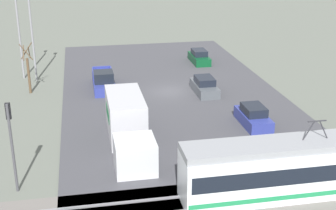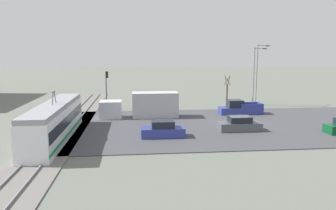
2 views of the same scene
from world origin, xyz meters
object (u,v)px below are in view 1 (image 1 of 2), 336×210
at_px(sedan_car_1, 199,57).
at_px(sedan_car_2, 205,86).
at_px(traffic_light_pole, 11,136).
at_px(light_rail_tram, 312,166).
at_px(street_lamp_mid_block, 32,31).
at_px(street_tree, 28,71).
at_px(box_truck, 128,124).
at_px(sedan_car_0, 253,117).
at_px(pickup_truck, 103,81).
at_px(street_lamp_near_crossing, 19,27).

height_order(sedan_car_1, sedan_car_2, sedan_car_2).
xyz_separation_m(sedan_car_1, traffic_light_pole, (17.76, 25.45, 2.86)).
xyz_separation_m(light_rail_tram, traffic_light_pole, (16.96, -3.50, 1.84)).
bearing_deg(traffic_light_pole, street_lamp_mid_block, -89.03).
bearing_deg(street_lamp_mid_block, street_tree, 85.99).
distance_m(box_truck, sedan_car_2, 12.81).
bearing_deg(traffic_light_pole, sedan_car_0, -158.90).
bearing_deg(light_rail_tram, sedan_car_0, -91.89).
xyz_separation_m(light_rail_tram, street_tree, (17.64, -21.71, 0.49)).
bearing_deg(pickup_truck, light_rail_tram, 116.51).
relative_size(pickup_truck, traffic_light_pole, 1.03).
xyz_separation_m(traffic_light_pole, street_lamp_near_crossing, (1.72, -23.38, 1.80)).
distance_m(light_rail_tram, street_lamp_mid_block, 31.38).
relative_size(sedan_car_0, traffic_light_pole, 0.76).
bearing_deg(sedan_car_2, light_rail_tram, -85.61).
height_order(sedan_car_1, street_lamp_mid_block, street_lamp_mid_block).
bearing_deg(traffic_light_pole, sedan_car_1, -124.91).
xyz_separation_m(sedan_car_1, street_lamp_near_crossing, (19.48, 2.07, 4.66)).
relative_size(light_rail_tram, street_lamp_near_crossing, 1.63).
relative_size(box_truck, pickup_truck, 1.71).
xyz_separation_m(light_rail_tram, sedan_car_0, (-0.34, -10.18, -0.98)).
distance_m(traffic_light_pole, street_lamp_mid_block, 22.48).
bearing_deg(traffic_light_pole, sedan_car_2, -136.19).
xyz_separation_m(sedan_car_1, sedan_car_2, (2.21, 10.53, 0.01)).
bearing_deg(street_tree, box_truck, 121.27).
relative_size(box_truck, traffic_light_pole, 1.77).
distance_m(box_truck, street_lamp_mid_block, 19.11).
relative_size(sedan_car_1, sedan_car_2, 0.97).
bearing_deg(box_truck, sedan_car_1, -117.60).
bearing_deg(box_truck, traffic_light_pole, 36.07).
relative_size(street_tree, street_lamp_near_crossing, 0.51).
bearing_deg(sedan_car_0, sedan_car_2, -78.02).
relative_size(sedan_car_1, street_lamp_near_crossing, 0.45).
bearing_deg(sedan_car_2, box_truck, -130.80).
distance_m(light_rail_tram, street_lamp_near_crossing, 32.94).
bearing_deg(light_rail_tram, street_lamp_mid_block, -56.22).
bearing_deg(sedan_car_0, street_lamp_near_crossing, -41.29).
bearing_deg(street_lamp_near_crossing, box_truck, 116.17).
bearing_deg(sedan_car_2, sedan_car_0, -78.02).
bearing_deg(light_rail_tram, traffic_light_pole, -11.67).
distance_m(light_rail_tram, pickup_truck, 24.03).
distance_m(traffic_light_pole, street_tree, 18.26).
relative_size(light_rail_tram, sedan_car_2, 3.50).
distance_m(box_truck, pickup_truck, 12.80).
bearing_deg(street_lamp_mid_block, traffic_light_pole, 90.97).
bearing_deg(box_truck, pickup_truck, -85.74).
height_order(sedan_car_2, street_lamp_near_crossing, street_lamp_near_crossing).
xyz_separation_m(pickup_truck, traffic_light_pole, (6.25, 17.98, 2.76)).
xyz_separation_m(light_rail_tram, street_lamp_near_crossing, (18.68, -26.88, 3.64)).
relative_size(sedan_car_0, street_tree, 0.87).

